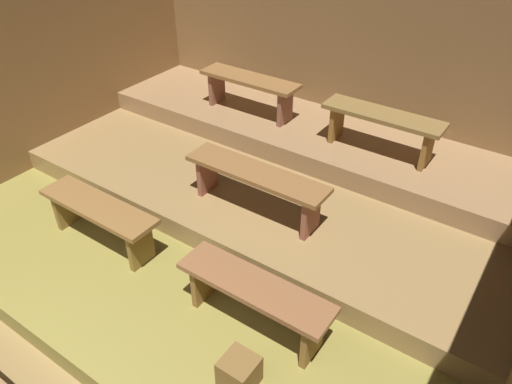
# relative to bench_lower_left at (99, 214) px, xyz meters

# --- Properties ---
(ground) EXTENTS (5.97, 6.04, 0.08)m
(ground) POSITION_rel_bench_lower_left_xyz_m (0.86, 0.38, -0.60)
(ground) COLOR olive
(wall_back) EXTENTS (5.97, 0.06, 2.25)m
(wall_back) POSITION_rel_bench_lower_left_xyz_m (0.86, 3.04, 0.57)
(wall_back) COLOR brown
(wall_back) RESTS_ON ground
(wall_left) EXTENTS (0.06, 6.04, 2.25)m
(wall_left) POSITION_rel_bench_lower_left_xyz_m (-1.75, 0.38, 0.57)
(wall_left) COLOR brown
(wall_left) RESTS_ON ground
(platform_lower) EXTENTS (5.17, 4.05, 0.22)m
(platform_lower) POSITION_rel_bench_lower_left_xyz_m (0.86, 0.98, -0.45)
(platform_lower) COLOR olive
(platform_lower) RESTS_ON ground
(platform_middle) EXTENTS (5.17, 2.60, 0.22)m
(platform_middle) POSITION_rel_bench_lower_left_xyz_m (0.86, 1.71, -0.23)
(platform_middle) COLOR olive
(platform_middle) RESTS_ON platform_lower
(platform_upper) EXTENTS (5.17, 1.21, 0.22)m
(platform_upper) POSITION_rel_bench_lower_left_xyz_m (0.86, 2.40, -0.01)
(platform_upper) COLOR olive
(platform_upper) RESTS_ON platform_middle
(bench_lower_left) EXTENTS (1.24, 0.33, 0.44)m
(bench_lower_left) POSITION_rel_bench_lower_left_xyz_m (0.00, 0.00, 0.00)
(bench_lower_left) COLOR brown
(bench_lower_left) RESTS_ON platform_lower
(bench_lower_right) EXTENTS (1.24, 0.33, 0.44)m
(bench_lower_right) POSITION_rel_bench_lower_left_xyz_m (1.73, 0.00, 0.00)
(bench_lower_right) COLOR brown
(bench_lower_right) RESTS_ON platform_lower
(bench_middle_center) EXTENTS (1.42, 0.33, 0.44)m
(bench_middle_center) POSITION_rel_bench_lower_left_xyz_m (1.05, 0.99, 0.23)
(bench_middle_center) COLOR brown
(bench_middle_center) RESTS_ON platform_middle
(bench_upper_left) EXTENTS (1.23, 0.33, 0.44)m
(bench_upper_left) POSITION_rel_bench_lower_left_xyz_m (0.04, 2.32, 0.44)
(bench_upper_left) COLOR brown
(bench_upper_left) RESTS_ON platform_upper
(bench_upper_right) EXTENTS (1.23, 0.33, 0.44)m
(bench_upper_right) POSITION_rel_bench_lower_left_xyz_m (1.69, 2.32, 0.44)
(bench_upper_right) COLOR brown
(bench_upper_right) RESTS_ON platform_upper
(wooden_crate_lower) EXTENTS (0.24, 0.24, 0.24)m
(wooden_crate_lower) POSITION_rel_bench_lower_left_xyz_m (1.93, -0.48, -0.22)
(wooden_crate_lower) COLOR brown
(wooden_crate_lower) RESTS_ON platform_lower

